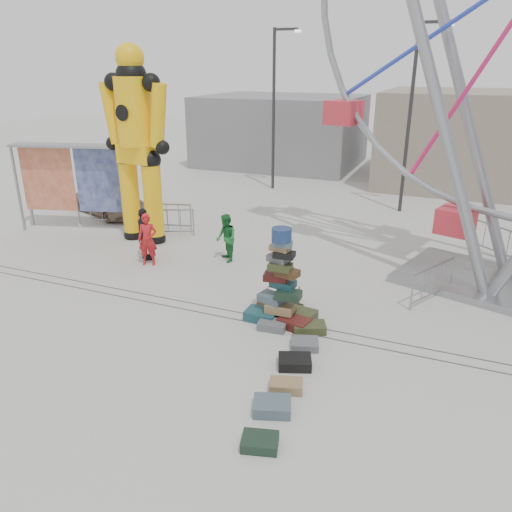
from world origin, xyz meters
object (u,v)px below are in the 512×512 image
at_px(lamp_post_right, 413,110).
at_px(barricade_dummy_b, 167,216).
at_px(barricade_dummy_a, 102,211).
at_px(barricade_wheel_front, 433,282).
at_px(barricade_wheel_back, 496,241).
at_px(steamer_trunk, 283,294).
at_px(parked_suv, 110,202).
at_px(barricade_dummy_c, 168,222).
at_px(pedestrian_black, 144,234).
at_px(suitcase_tower, 281,296).
at_px(pedestrian_red, 148,240).
at_px(pedestrian_green, 226,238).
at_px(banner_scaffold, 73,167).
at_px(lamp_post_left, 275,102).
at_px(crash_test_dummy, 137,139).

xyz_separation_m(lamp_post_right, barricade_dummy_b, (-8.54, -6.39, -3.93)).
height_order(lamp_post_right, barricade_dummy_a, lamp_post_right).
height_order(barricade_wheel_front, barricade_wheel_back, same).
relative_size(steamer_trunk, parked_suv, 0.22).
bearing_deg(steamer_trunk, barricade_dummy_c, 142.63).
relative_size(barricade_dummy_c, pedestrian_black, 1.10).
bearing_deg(parked_suv, suitcase_tower, -98.57).
relative_size(pedestrian_red, parked_suv, 0.44).
bearing_deg(pedestrian_black, barricade_wheel_back, -113.35).
xyz_separation_m(steamer_trunk, barricade_dummy_c, (-6.11, 3.75, 0.35)).
xyz_separation_m(barricade_dummy_b, pedestrian_red, (1.50, -3.57, 0.33)).
relative_size(barricade_dummy_b, pedestrian_green, 1.22).
height_order(banner_scaffold, parked_suv, banner_scaffold).
bearing_deg(barricade_dummy_b, pedestrian_black, -84.75).
bearing_deg(steamer_trunk, pedestrian_green, 136.49).
relative_size(pedestrian_green, parked_suv, 0.41).
height_order(suitcase_tower, barricade_dummy_a, suitcase_tower).
bearing_deg(barricade_wheel_front, barricade_dummy_c, 106.43).
height_order(barricade_dummy_a, barricade_wheel_back, same).
xyz_separation_m(barricade_dummy_b, barricade_dummy_c, (0.49, -0.72, 0.00)).
xyz_separation_m(lamp_post_left, pedestrian_green, (2.22, -10.67, -3.66)).
distance_m(crash_test_dummy, pedestrian_red, 3.93).
height_order(crash_test_dummy, barricade_dummy_b, crash_test_dummy).
relative_size(barricade_wheel_front, barricade_wheel_back, 1.00).
bearing_deg(banner_scaffold, suitcase_tower, -37.79).
height_order(suitcase_tower, pedestrian_black, suitcase_tower).
xyz_separation_m(lamp_post_right, pedestrian_green, (-4.78, -8.67, -3.66)).
xyz_separation_m(barricade_dummy_a, barricade_wheel_front, (13.41, -2.39, 0.00)).
relative_size(pedestrian_black, parked_suv, 0.46).
bearing_deg(suitcase_tower, pedestrian_black, 161.69).
bearing_deg(steamer_trunk, barricade_wheel_front, 17.34).
xyz_separation_m(lamp_post_right, pedestrian_red, (-7.05, -9.96, -3.60)).
bearing_deg(pedestrian_green, barricade_wheel_front, 44.09).
bearing_deg(suitcase_tower, crash_test_dummy, 153.67).
height_order(steamer_trunk, parked_suv, parked_suv).
distance_m(lamp_post_left, barricade_wheel_back, 13.20).
xyz_separation_m(barricade_dummy_b, pedestrian_black, (1.13, -3.22, 0.36)).
distance_m(suitcase_tower, barricade_dummy_c, 8.06).
bearing_deg(pedestrian_red, barricade_wheel_back, 7.04).
distance_m(barricade_dummy_b, pedestrian_red, 3.89).
bearing_deg(barricade_dummy_b, pedestrian_green, -45.29).
distance_m(banner_scaffold, barricade_dummy_b, 4.06).
height_order(pedestrian_green, parked_suv, pedestrian_green).
bearing_deg(barricade_wheel_front, lamp_post_right, 40.21).
xyz_separation_m(banner_scaffold, barricade_dummy_b, (3.21, 1.42, -2.04)).
relative_size(banner_scaffold, pedestrian_green, 2.92).
xyz_separation_m(barricade_dummy_a, barricade_wheel_back, (15.18, 2.21, 0.00)).
distance_m(lamp_post_left, banner_scaffold, 11.07).
relative_size(banner_scaffold, parked_suv, 1.20).
relative_size(barricade_dummy_a, barricade_wheel_front, 1.00).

